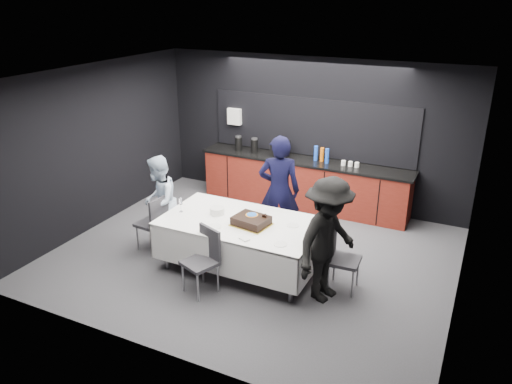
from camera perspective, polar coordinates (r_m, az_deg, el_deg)
ground at (r=7.96m, az=-0.32°, el=-7.27°), size 6.00×6.00×0.00m
room_shell at (r=7.23m, az=-0.35°, el=5.68°), size 6.04×5.04×2.82m
kitchenette at (r=9.59m, az=5.43°, el=1.49°), size 4.10×0.64×2.05m
party_table at (r=7.34m, az=-1.70°, el=-4.28°), size 2.32×1.32×0.78m
cake_assembly at (r=7.13m, az=-0.55°, el=-3.31°), size 0.57×0.49×0.16m
plate_stack at (r=7.50m, az=-4.45°, el=-2.16°), size 0.22×0.22×0.10m
loose_plate_near at (r=7.12m, az=-4.80°, el=-3.94°), size 0.21×0.21×0.01m
loose_plate_right_a at (r=7.15m, az=4.22°, el=-3.82°), size 0.18×0.18×0.01m
loose_plate_right_b at (r=6.63m, az=2.82°, el=-5.97°), size 0.18×0.18×0.01m
loose_plate_far at (r=7.56m, az=0.04°, el=-2.28°), size 0.20×0.20×0.01m
fork_pile at (r=6.74m, az=-1.34°, el=-5.38°), size 0.17×0.14×0.02m
champagne_flute at (r=7.59m, az=-8.61°, el=-1.14°), size 0.06×0.06×0.22m
chair_left at (r=8.04m, az=-11.48°, el=-3.13°), size 0.46×0.46×0.92m
chair_right at (r=7.00m, az=9.45°, el=-7.00°), size 0.44×0.44×0.92m
chair_near at (r=6.90m, az=-5.94°, el=-7.24°), size 0.54×0.54×0.92m
person_center at (r=8.00m, az=2.65°, el=0.15°), size 0.77×0.63×1.83m
person_left at (r=8.14m, az=-11.01°, el=-1.08°), size 0.77×0.88×1.51m
person_right at (r=6.61m, az=8.20°, el=-5.48°), size 0.94×1.26×1.74m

